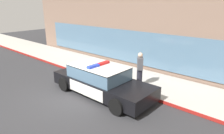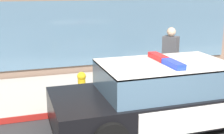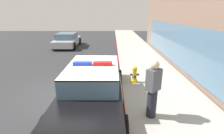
{
  "view_description": "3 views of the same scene",
  "coord_description": "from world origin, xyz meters",
  "px_view_note": "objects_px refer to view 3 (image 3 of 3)",
  "views": [
    {
      "loc": [
        7.14,
        -5.04,
        4.17
      ],
      "look_at": [
        0.95,
        1.94,
        1.16
      ],
      "focal_mm": 31.96,
      "sensor_mm": 36.0,
      "label": 1
    },
    {
      "loc": [
        -2.11,
        -4.33,
        2.89
      ],
      "look_at": [
        0.03,
        2.35,
        1.06
      ],
      "focal_mm": 48.88,
      "sensor_mm": 36.0,
      "label": 2
    },
    {
      "loc": [
        6.08,
        1.84,
        3.05
      ],
      "look_at": [
        -0.34,
        1.8,
        0.94
      ],
      "focal_mm": 26.25,
      "sensor_mm": 36.0,
      "label": 3
    }
  ],
  "objects_px": {
    "police_cruiser": "(93,86)",
    "car_far_lane": "(67,40)",
    "fire_hydrant": "(135,75)",
    "pedestrian_on_sidewalk": "(153,90)"
  },
  "relations": [
    {
      "from": "police_cruiser",
      "to": "car_far_lane",
      "type": "distance_m",
      "value": 11.0
    },
    {
      "from": "fire_hydrant",
      "to": "car_far_lane",
      "type": "bearing_deg",
      "value": -149.06
    },
    {
      "from": "police_cruiser",
      "to": "pedestrian_on_sidewalk",
      "type": "distance_m",
      "value": 2.07
    },
    {
      "from": "car_far_lane",
      "to": "pedestrian_on_sidewalk",
      "type": "distance_m",
      "value": 12.58
    },
    {
      "from": "police_cruiser",
      "to": "pedestrian_on_sidewalk",
      "type": "relative_size",
      "value": 3.01
    },
    {
      "from": "car_far_lane",
      "to": "pedestrian_on_sidewalk",
      "type": "xyz_separation_m",
      "value": [
        11.33,
        5.46,
        0.38
      ]
    },
    {
      "from": "police_cruiser",
      "to": "car_far_lane",
      "type": "bearing_deg",
      "value": -160.55
    },
    {
      "from": "police_cruiser",
      "to": "pedestrian_on_sidewalk",
      "type": "bearing_deg",
      "value": 62.21
    },
    {
      "from": "fire_hydrant",
      "to": "pedestrian_on_sidewalk",
      "type": "xyz_separation_m",
      "value": [
        2.52,
        0.18,
        0.51
      ]
    },
    {
      "from": "car_far_lane",
      "to": "pedestrian_on_sidewalk",
      "type": "bearing_deg",
      "value": -155.63
    }
  ]
}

